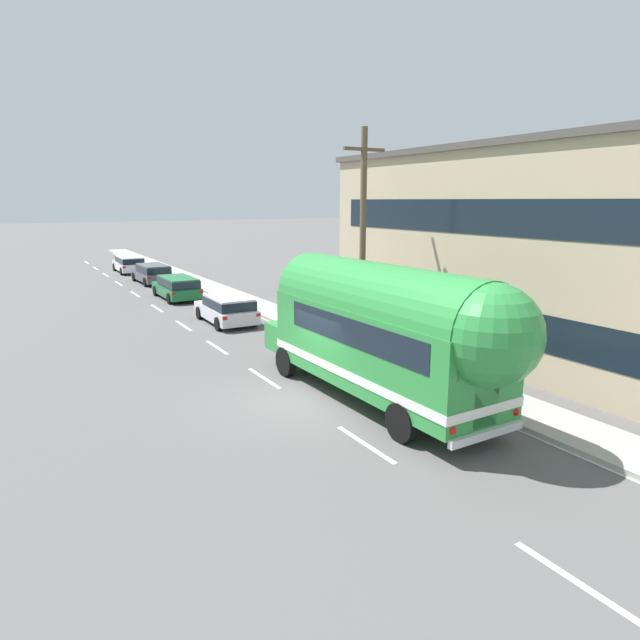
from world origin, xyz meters
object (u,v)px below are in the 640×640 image
Objects in this scene: painted_bus at (388,329)px; car_third at (152,272)px; car_fourth at (129,263)px; utility_pole at (363,239)px; car_second at (177,286)px; car_lead at (227,308)px.

painted_bus is 2.27× the size of car_third.
painted_bus is 35.01m from car_fourth.
utility_pole is at bearing -84.58° from car_fourth.
car_third is 7.06m from car_fourth.
car_fourth is (-0.01, 34.98, -1.51)m from painted_bus.
car_second is 0.99× the size of car_fourth.
car_third is at bearing 89.66° from painted_bus.
painted_bus is at bearing -89.98° from car_fourth.
utility_pole is 23.03m from car_third.
utility_pole is 8.64m from car_lead.
car_lead is at bearing -88.86° from car_second.
car_third is (0.17, 27.92, -1.52)m from painted_bus.
car_lead and car_third have the same top height.
painted_bus reaches higher than car_third.
car_fourth is at bearing 89.44° from car_second.
utility_pole is 30.00m from car_fourth.
painted_bus is at bearing -117.72° from utility_pole.
painted_bus is 12.74m from car_lead.
painted_bus is at bearing -90.02° from car_lead.
car_third is (0.32, 7.37, -0.01)m from car_second.
utility_pole reaches higher than painted_bus.
car_fourth is at bearing 90.02° from painted_bus.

